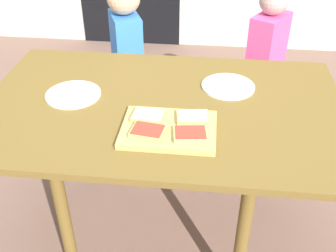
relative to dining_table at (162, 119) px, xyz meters
The scene contains 11 objects.
ground_plane 0.63m from the dining_table, ahead, with size 16.00×16.00×0.00m, color #7A5A4C.
dining_table is the anchor object (origin of this frame).
cutting_board 0.21m from the dining_table, 75.73° to the right, with size 0.34×0.25×0.02m, color tan.
pizza_slice_near_left 0.26m from the dining_table, 94.67° to the right, with size 0.13×0.10×0.02m.
pizza_slice_far_left 0.18m from the dining_table, 103.05° to the right, with size 0.12×0.10×0.02m.
pizza_slice_near_right 0.29m from the dining_table, 61.77° to the right, with size 0.12×0.10×0.02m.
pizza_slice_far_right 0.21m from the dining_table, 45.77° to the right, with size 0.12×0.10×0.02m.
plate_white_left 0.38m from the dining_table, behind, with size 0.22×0.22×0.01m, color white.
plate_white_right 0.32m from the dining_table, 32.15° to the left, with size 0.22×0.22×0.01m, color white.
child_left 0.74m from the dining_table, 112.50° to the left, with size 0.22×0.28×0.99m.
child_right 0.96m from the dining_table, 58.70° to the left, with size 0.24×0.28×0.95m.
Camera 1 is at (0.18, -1.36, 1.54)m, focal length 43.31 mm.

